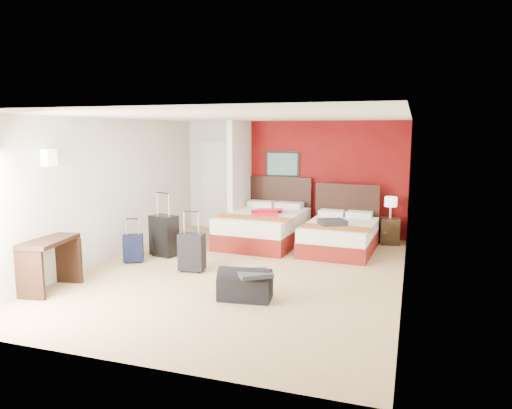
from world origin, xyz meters
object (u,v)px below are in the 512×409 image
at_px(bed_left, 264,228).
at_px(duffel_bag, 245,287).
at_px(bed_right, 340,237).
at_px(red_suitcase_open, 267,212).
at_px(table_lamp, 391,208).
at_px(suitcase_charcoal, 192,254).
at_px(suitcase_navy, 133,250).
at_px(suitcase_black, 164,237).
at_px(nightstand, 390,231).
at_px(desk, 50,265).

bearing_deg(bed_left, duffel_bag, -73.35).
height_order(bed_right, red_suitcase_open, red_suitcase_open).
relative_size(table_lamp, suitcase_charcoal, 0.74).
bearing_deg(suitcase_navy, bed_left, 23.42).
bearing_deg(table_lamp, red_suitcase_open, -159.93).
xyz_separation_m(red_suitcase_open, table_lamp, (2.35, 0.86, 0.08)).
distance_m(bed_right, suitcase_black, 3.31).
xyz_separation_m(nightstand, table_lamp, (0.00, 0.00, 0.48)).
xyz_separation_m(red_suitcase_open, desk, (-2.12, -3.67, -0.29)).
xyz_separation_m(bed_left, suitcase_black, (-1.44, -1.53, 0.05)).
bearing_deg(desk, duffel_bag, 2.41).
bearing_deg(duffel_bag, red_suitcase_open, 94.66).
height_order(suitcase_black, duffel_bag, suitcase_black).
xyz_separation_m(bed_left, duffel_bag, (0.75, -3.23, -0.13)).
bearing_deg(suitcase_charcoal, suitcase_black, 135.59).
distance_m(nightstand, suitcase_charcoal, 4.24).
bearing_deg(nightstand, duffel_bag, -120.73).
height_order(red_suitcase_open, nightstand, red_suitcase_open).
bearing_deg(suitcase_charcoal, duffel_bag, -43.14).
height_order(suitcase_black, suitcase_navy, suitcase_black).
bearing_deg(table_lamp, desk, -134.62).
bearing_deg(suitcase_black, bed_left, 61.76).
distance_m(nightstand, desk, 6.36).
relative_size(red_suitcase_open, suitcase_black, 0.97).
bearing_deg(suitcase_charcoal, nightstand, 39.64).
xyz_separation_m(table_lamp, suitcase_black, (-3.88, -2.29, -0.38)).
bearing_deg(duffel_bag, suitcase_navy, 148.61).
bearing_deg(table_lamp, nightstand, 0.00).
xyz_separation_m(suitcase_charcoal, suitcase_navy, (-1.20, 0.15, -0.07)).
bearing_deg(red_suitcase_open, suitcase_black, -157.82).
relative_size(nightstand, desk, 0.58).
height_order(nightstand, duffel_bag, nightstand).
bearing_deg(bed_right, desk, -131.50).
xyz_separation_m(bed_right, suitcase_navy, (-3.29, -1.97, -0.04)).
relative_size(bed_right, red_suitcase_open, 2.57).
bearing_deg(suitcase_charcoal, table_lamp, 39.64).
bearing_deg(duffel_bag, table_lamp, 59.88).
xyz_separation_m(nightstand, duffel_bag, (-1.70, -3.99, -0.08)).
xyz_separation_m(bed_right, duffel_bag, (-0.82, -3.09, -0.09)).
xyz_separation_m(table_lamp, duffel_bag, (-1.70, -3.99, -0.57)).
distance_m(duffel_bag, desk, 2.83).
height_order(suitcase_navy, duffel_bag, suitcase_navy).
bearing_deg(nightstand, red_suitcase_open, -167.57).
bearing_deg(bed_right, suitcase_black, -151.95).
bearing_deg(red_suitcase_open, nightstand, -0.76).
xyz_separation_m(nightstand, desk, (-4.47, -4.53, 0.12)).
bearing_deg(nightstand, table_lamp, 0.00).
relative_size(bed_left, desk, 2.27).
distance_m(bed_left, bed_right, 1.57).
bearing_deg(bed_right, suitcase_navy, -145.93).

